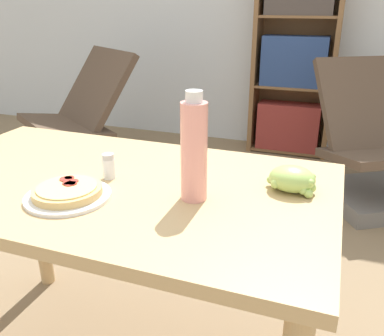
{
  "coord_description": "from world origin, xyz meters",
  "views": [
    {
      "loc": [
        0.63,
        -0.98,
        1.2
      ],
      "look_at": [
        0.28,
        -0.02,
        0.78
      ],
      "focal_mm": 38.0,
      "sensor_mm": 36.0,
      "label": 1
    }
  ],
  "objects_px": {
    "salt_shaker": "(109,166)",
    "grape_bunch": "(292,180)",
    "lounge_chair_near": "(79,132)",
    "drink_bottle": "(194,150)",
    "lounge_chair_far": "(378,159)",
    "bookshelf": "(295,58)",
    "pizza_on_plate": "(67,193)"
  },
  "relations": [
    {
      "from": "salt_shaker",
      "to": "grape_bunch",
      "type": "bearing_deg",
      "value": 10.06
    },
    {
      "from": "grape_bunch",
      "to": "lounge_chair_near",
      "type": "distance_m",
      "value": 2.32
    },
    {
      "from": "drink_bottle",
      "to": "salt_shaker",
      "type": "height_order",
      "value": "drink_bottle"
    },
    {
      "from": "grape_bunch",
      "to": "lounge_chair_far",
      "type": "distance_m",
      "value": 1.72
    },
    {
      "from": "grape_bunch",
      "to": "lounge_chair_near",
      "type": "relative_size",
      "value": 0.13
    },
    {
      "from": "drink_bottle",
      "to": "bookshelf",
      "type": "relative_size",
      "value": 0.17
    },
    {
      "from": "grape_bunch",
      "to": "drink_bottle",
      "type": "height_order",
      "value": "drink_bottle"
    },
    {
      "from": "drink_bottle",
      "to": "salt_shaker",
      "type": "relative_size",
      "value": 3.79
    },
    {
      "from": "salt_shaker",
      "to": "lounge_chair_far",
      "type": "relative_size",
      "value": 0.07
    },
    {
      "from": "pizza_on_plate",
      "to": "lounge_chair_far",
      "type": "xyz_separation_m",
      "value": [
        0.92,
        1.85,
        -0.45
      ]
    },
    {
      "from": "grape_bunch",
      "to": "salt_shaker",
      "type": "height_order",
      "value": "salt_shaker"
    },
    {
      "from": "grape_bunch",
      "to": "salt_shaker",
      "type": "bearing_deg",
      "value": -169.94
    },
    {
      "from": "drink_bottle",
      "to": "lounge_chair_near",
      "type": "relative_size",
      "value": 0.28
    },
    {
      "from": "lounge_chair_far",
      "to": "lounge_chair_near",
      "type": "bearing_deg",
      "value": 153.42
    },
    {
      "from": "drink_bottle",
      "to": "lounge_chair_near",
      "type": "xyz_separation_m",
      "value": [
        -1.5,
        1.59,
        -0.57
      ]
    },
    {
      "from": "salt_shaker",
      "to": "lounge_chair_far",
      "type": "distance_m",
      "value": 1.98
    },
    {
      "from": "salt_shaker",
      "to": "bookshelf",
      "type": "height_order",
      "value": "bookshelf"
    },
    {
      "from": "lounge_chair_near",
      "to": "lounge_chair_far",
      "type": "height_order",
      "value": "same"
    },
    {
      "from": "lounge_chair_far",
      "to": "grape_bunch",
      "type": "bearing_deg",
      "value": -133.78
    },
    {
      "from": "grape_bunch",
      "to": "salt_shaker",
      "type": "distance_m",
      "value": 0.52
    },
    {
      "from": "pizza_on_plate",
      "to": "bookshelf",
      "type": "xyz_separation_m",
      "value": [
        0.27,
        2.65,
        0.05
      ]
    },
    {
      "from": "pizza_on_plate",
      "to": "lounge_chair_near",
      "type": "height_order",
      "value": "lounge_chair_near"
    },
    {
      "from": "grape_bunch",
      "to": "drink_bottle",
      "type": "distance_m",
      "value": 0.29
    },
    {
      "from": "drink_bottle",
      "to": "lounge_chair_near",
      "type": "height_order",
      "value": "drink_bottle"
    },
    {
      "from": "salt_shaker",
      "to": "bookshelf",
      "type": "relative_size",
      "value": 0.04
    },
    {
      "from": "lounge_chair_near",
      "to": "lounge_chair_far",
      "type": "bearing_deg",
      "value": 37.4
    },
    {
      "from": "lounge_chair_near",
      "to": "bookshelf",
      "type": "bearing_deg",
      "value": 66.32
    },
    {
      "from": "drink_bottle",
      "to": "salt_shaker",
      "type": "bearing_deg",
      "value": 171.76
    },
    {
      "from": "pizza_on_plate",
      "to": "drink_bottle",
      "type": "distance_m",
      "value": 0.35
    },
    {
      "from": "lounge_chair_near",
      "to": "lounge_chair_far",
      "type": "relative_size",
      "value": 1.01
    },
    {
      "from": "drink_bottle",
      "to": "bookshelf",
      "type": "height_order",
      "value": "bookshelf"
    },
    {
      "from": "bookshelf",
      "to": "pizza_on_plate",
      "type": "bearing_deg",
      "value": -95.72
    }
  ]
}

